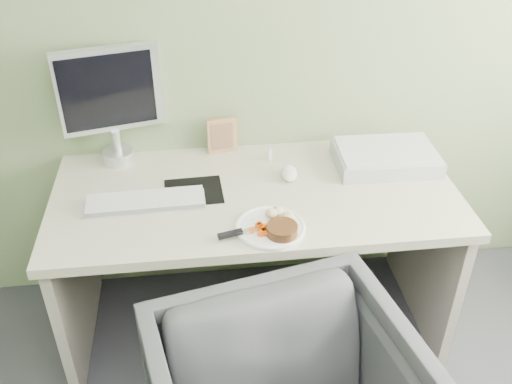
{
  "coord_description": "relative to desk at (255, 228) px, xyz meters",
  "views": [
    {
      "loc": [
        -0.22,
        -0.23,
        1.99
      ],
      "look_at": [
        -0.01,
        1.5,
        0.81
      ],
      "focal_mm": 40.0,
      "sensor_mm": 36.0,
      "label": 1
    }
  ],
  "objects": [
    {
      "name": "wall_back",
      "position": [
        0.0,
        0.38,
        0.8
      ],
      "size": [
        3.5,
        0.0,
        3.5
      ],
      "primitive_type": "plane",
      "rotation": [
        1.57,
        0.0,
        0.0
      ],
      "color": "gray",
      "rests_on": "floor"
    },
    {
      "name": "desk",
      "position": [
        0.0,
        0.0,
        0.0
      ],
      "size": [
        1.6,
        0.75,
        0.73
      ],
      "color": "beige",
      "rests_on": "floor"
    },
    {
      "name": "plate",
      "position": [
        0.02,
        -0.25,
        0.19
      ],
      "size": [
        0.25,
        0.25,
        0.01
      ],
      "primitive_type": "cylinder",
      "color": "white",
      "rests_on": "desk"
    },
    {
      "name": "steak",
      "position": [
        0.06,
        -0.3,
        0.21
      ],
      "size": [
        0.14,
        0.14,
        0.04
      ],
      "primitive_type": "cylinder",
      "rotation": [
        0.0,
        0.0,
        0.3
      ],
      "color": "black",
      "rests_on": "plate"
    },
    {
      "name": "potato_pile",
      "position": [
        0.05,
        -0.21,
        0.23
      ],
      "size": [
        0.13,
        0.11,
        0.06
      ],
      "primitive_type": "ellipsoid",
      "rotation": [
        0.0,
        0.0,
        -0.41
      ],
      "color": "tan",
      "rests_on": "plate"
    },
    {
      "name": "carrot_heap",
      "position": [
        -0.02,
        -0.28,
        0.22
      ],
      "size": [
        0.07,
        0.06,
        0.04
      ],
      "primitive_type": "cube",
      "rotation": [
        0.0,
        0.0,
        0.23
      ],
      "color": "#DE4404",
      "rests_on": "plate"
    },
    {
      "name": "steak_knife",
      "position": [
        -0.09,
        -0.28,
        0.21
      ],
      "size": [
        0.23,
        0.08,
        0.02
      ],
      "rotation": [
        0.0,
        0.0,
        0.25
      ],
      "color": "silver",
      "rests_on": "plate"
    },
    {
      "name": "mousepad",
      "position": [
        -0.24,
        0.03,
        0.18
      ],
      "size": [
        0.23,
        0.21,
        0.0
      ],
      "primitive_type": "cube",
      "rotation": [
        0.0,
        0.0,
        0.04
      ],
      "color": "black",
      "rests_on": "desk"
    },
    {
      "name": "keyboard",
      "position": [
        -0.43,
        -0.04,
        0.2
      ],
      "size": [
        0.45,
        0.14,
        0.02
      ],
      "primitive_type": "cube",
      "rotation": [
        0.0,
        0.0,
        0.03
      ],
      "color": "white",
      "rests_on": "desk"
    },
    {
      "name": "computer_mouse",
      "position": [
        0.15,
        0.09,
        0.2
      ],
      "size": [
        0.07,
        0.12,
        0.04
      ],
      "primitive_type": "ellipsoid",
      "rotation": [
        0.0,
        0.0,
        -0.09
      ],
      "color": "white",
      "rests_on": "desk"
    },
    {
      "name": "photo_frame",
      "position": [
        -0.11,
        0.33,
        0.26
      ],
      "size": [
        0.13,
        0.04,
        0.16
      ],
      "primitive_type": "cube",
      "rotation": [
        0.0,
        0.0,
        0.16
      ],
      "color": "#A67C4D",
      "rests_on": "desk"
    },
    {
      "name": "eyedrop_bottle",
      "position": [
        0.09,
        0.23,
        0.21
      ],
      "size": [
        0.02,
        0.02,
        0.06
      ],
      "color": "white",
      "rests_on": "desk"
    },
    {
      "name": "scanner",
      "position": [
        0.57,
        0.14,
        0.22
      ],
      "size": [
        0.43,
        0.29,
        0.07
      ],
      "primitive_type": "cube",
      "rotation": [
        0.0,
        0.0,
        -0.03
      ],
      "color": "#ADB0B4",
      "rests_on": "desk"
    },
    {
      "name": "monitor",
      "position": [
        -0.55,
        0.31,
        0.46
      ],
      "size": [
        0.41,
        0.15,
        0.5
      ],
      "rotation": [
        0.0,
        0.0,
        0.23
      ],
      "color": "silver",
      "rests_on": "desk"
    }
  ]
}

